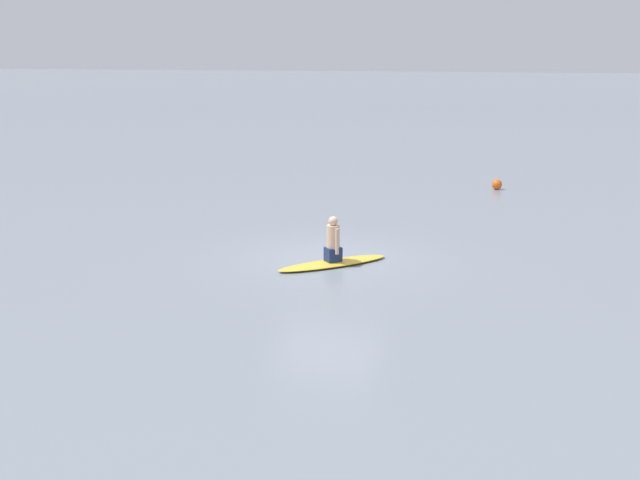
{
  "coord_description": "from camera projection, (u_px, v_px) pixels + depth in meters",
  "views": [
    {
      "loc": [
        -16.51,
        -5.05,
        4.74
      ],
      "look_at": [
        -0.8,
        -0.06,
        0.64
      ],
      "focal_mm": 42.02,
      "sensor_mm": 36.0,
      "label": 1
    }
  ],
  "objects": [
    {
      "name": "ground_plane",
      "position": [
        328.0,
        258.0,
        17.9
      ],
      "size": [
        400.0,
        400.0,
        0.0
      ],
      "primitive_type": "plane",
      "color": "gray"
    },
    {
      "name": "surfboard",
      "position": [
        333.0,
        263.0,
        17.29
      ],
      "size": [
        2.45,
        2.4,
        0.1
      ],
      "primitive_type": "ellipsoid",
      "rotation": [
        0.0,
        0.0,
        2.37
      ],
      "color": "gold",
      "rests_on": "ground"
    },
    {
      "name": "person_paddler",
      "position": [
        333.0,
        241.0,
        17.17
      ],
      "size": [
        0.45,
        0.44,
        1.05
      ],
      "rotation": [
        0.0,
        0.0,
        2.37
      ],
      "color": "navy",
      "rests_on": "surfboard"
    },
    {
      "name": "buoy_marker",
      "position": [
        497.0,
        184.0,
        26.98
      ],
      "size": [
        0.37,
        0.37,
        0.37
      ],
      "primitive_type": "sphere",
      "color": "#E55919",
      "rests_on": "ground"
    }
  ]
}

